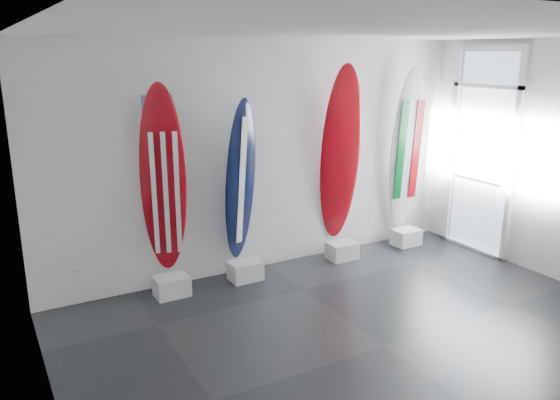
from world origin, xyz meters
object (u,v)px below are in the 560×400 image
surfboard_navy (240,181)px  surfboard_usa (163,182)px  surfboard_swiss (340,155)px  surfboard_italy (407,150)px

surfboard_navy → surfboard_usa: bearing=164.6°
surfboard_swiss → surfboard_italy: size_ratio=1.04×
surfboard_usa → surfboard_swiss: size_ratio=0.93×
surfboard_navy → surfboard_italy: bearing=-15.4°
surfboard_usa → surfboard_italy: 3.68m
surfboard_swiss → surfboard_italy: 1.19m
surfboard_italy → surfboard_usa: bearing=-171.5°
surfboard_swiss → surfboard_italy: bearing=15.5°
surfboard_navy → surfboard_swiss: bearing=-15.4°
surfboard_navy → surfboard_swiss: 1.52m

